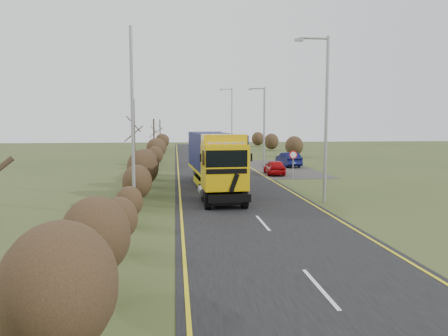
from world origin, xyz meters
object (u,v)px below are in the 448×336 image
Objects in this scene: lorry at (215,158)px; speed_sign at (293,160)px; car_red_hatchback at (274,167)px; streetlight_near at (324,112)px; car_blue_sedan at (288,159)px.

speed_sign is at bearing 31.00° from lorry.
speed_sign is (6.75, 4.71, -0.59)m from lorry.
streetlight_near is (-0.32, -13.68, 4.55)m from car_red_hatchback.
lorry reaches higher than speed_sign.
speed_sign is at bearing 103.11° from car_red_hatchback.
lorry is at bearing 57.52° from car_red_hatchback.
car_blue_sedan is (3.09, 6.91, 0.09)m from car_red_hatchback.
lorry is 1.53× the size of streetlight_near.
car_red_hatchback is at bearing 99.83° from speed_sign.
lorry reaches higher than car_red_hatchback.
car_red_hatchback is (6.10, 8.47, -1.60)m from lorry.
car_blue_sedan reaches higher than car_red_hatchback.
car_blue_sedan is 0.48× the size of streetlight_near.
speed_sign is (-2.43, -10.67, 0.91)m from car_blue_sedan.
streetlight_near is at bearing -95.61° from speed_sign.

